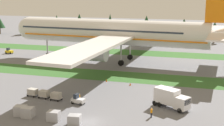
# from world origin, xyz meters

# --- Properties ---
(ground_plane) EXTENTS (400.00, 400.00, 0.00)m
(ground_plane) POSITION_xyz_m (0.00, 0.00, 0.00)
(ground_plane) COLOR slate
(grass_strip_near) EXTENTS (320.00, 10.24, 0.01)m
(grass_strip_near) POSITION_xyz_m (0.00, 29.61, 0.00)
(grass_strip_near) COLOR #336028
(grass_strip_near) RESTS_ON ground
(grass_strip_far) EXTENTS (320.00, 10.24, 0.01)m
(grass_strip_far) POSITION_xyz_m (0.00, 62.10, 0.00)
(grass_strip_far) COLOR #336028
(grass_strip_far) RESTS_ON ground
(airliner) EXTENTS (69.12, 85.25, 25.56)m
(airliner) POSITION_xyz_m (-7.21, 45.70, 9.17)
(airliner) COLOR silver
(airliner) RESTS_ON ground
(baggage_tug) EXTENTS (2.78, 1.72, 1.97)m
(baggage_tug) POSITION_xyz_m (-5.11, 7.73, 0.81)
(baggage_tug) COLOR silver
(baggage_tug) RESTS_ON ground
(cargo_dolly_lead) EXTENTS (2.42, 1.85, 1.55)m
(cargo_dolly_lead) POSITION_xyz_m (-10.06, 8.59, 0.92)
(cargo_dolly_lead) COLOR #A3A3A8
(cargo_dolly_lead) RESTS_ON ground
(cargo_dolly_second) EXTENTS (2.42, 1.85, 1.55)m
(cargo_dolly_second) POSITION_xyz_m (-12.92, 9.08, 0.92)
(cargo_dolly_second) COLOR #A3A3A8
(cargo_dolly_second) RESTS_ON ground
(cargo_dolly_third) EXTENTS (2.42, 1.85, 1.55)m
(cargo_dolly_third) POSITION_xyz_m (-15.77, 9.58, 0.92)
(cargo_dolly_third) COLOR #A3A3A8
(cargo_dolly_third) RESTS_ON ground
(catering_truck) EXTENTS (7.20, 5.39, 3.58)m
(catering_truck) POSITION_xyz_m (12.28, 10.31, 1.95)
(catering_truck) COLOR silver
(catering_truck) RESTS_ON ground
(pushback_tractor) EXTENTS (2.69, 1.49, 1.97)m
(pushback_tractor) POSITION_xyz_m (-46.93, 48.66, 0.81)
(pushback_tractor) COLOR yellow
(pushback_tractor) RESTS_ON ground
(ground_crew_marshaller) EXTENTS (0.36, 0.56, 1.74)m
(ground_crew_marshaller) POSITION_xyz_m (-5.14, 8.60, 0.95)
(ground_crew_marshaller) COLOR black
(ground_crew_marshaller) RESTS_ON ground
(ground_crew_loader) EXTENTS (0.36, 0.51, 1.74)m
(ground_crew_loader) POSITION_xyz_m (9.54, 4.88, 0.95)
(ground_crew_loader) COLOR black
(ground_crew_loader) RESTS_ON ground
(uld_container_0) EXTENTS (2.20, 1.86, 1.77)m
(uld_container_0) POSITION_xyz_m (-12.47, -0.53, 0.88)
(uld_container_0) COLOR #A3A3A8
(uld_container_0) RESTS_ON ground
(uld_container_1) EXTENTS (2.10, 1.73, 1.78)m
(uld_container_1) POSITION_xyz_m (-10.81, -0.94, 0.89)
(uld_container_1) COLOR #A3A3A8
(uld_container_1) RESTS_ON ground
(uld_container_2) EXTENTS (2.10, 1.72, 1.69)m
(uld_container_2) POSITION_xyz_m (-5.90, -1.07, 0.84)
(uld_container_2) COLOR #A3A3A8
(uld_container_2) RESTS_ON ground
(uld_container_3) EXTENTS (2.19, 1.85, 1.69)m
(uld_container_3) POSITION_xyz_m (-1.92, -1.69, 0.85)
(uld_container_3) COLOR #A3A3A8
(uld_container_3) RESTS_ON ground
(taxiway_marker_0) EXTENTS (0.44, 0.44, 0.59)m
(taxiway_marker_0) POSITION_xyz_m (-4.28, 24.03, 0.29)
(taxiway_marker_0) COLOR orange
(taxiway_marker_0) RESTS_ON ground
(taxiway_marker_1) EXTENTS (0.44, 0.44, 0.61)m
(taxiway_marker_1) POSITION_xyz_m (1.89, 22.48, 0.30)
(taxiway_marker_1) COLOR orange
(taxiway_marker_1) RESTS_ON ground
(distant_tree_line) EXTENTS (200.00, 11.64, 12.16)m
(distant_tree_line) POSITION_xyz_m (0.37, 92.66, 6.73)
(distant_tree_line) COLOR #4C3823
(distant_tree_line) RESTS_ON ground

